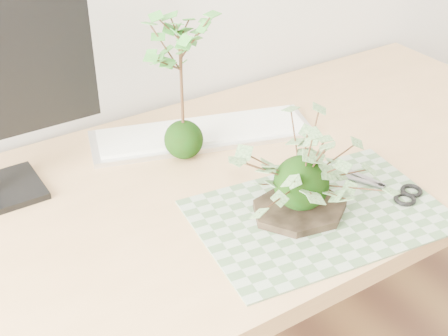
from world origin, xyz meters
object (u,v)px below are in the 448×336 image
at_px(ivy_kokedama, 303,161).
at_px(maple_kokedama, 180,50).
at_px(desk, 239,211).
at_px(keyboard, 202,133).

distance_m(ivy_kokedama, maple_kokedama, 0.33).
bearing_deg(desk, keyboard, 84.12).
bearing_deg(keyboard, maple_kokedama, -127.83).
distance_m(desk, ivy_kokedama, 0.26).
distance_m(desk, maple_kokedama, 0.36).
height_order(desk, ivy_kokedama, ivy_kokedama).
xyz_separation_m(ivy_kokedama, maple_kokedama, (-0.08, 0.29, 0.12)).
xyz_separation_m(desk, ivy_kokedama, (0.02, -0.17, 0.20)).
bearing_deg(desk, ivy_kokedama, -82.65).
xyz_separation_m(maple_kokedama, keyboard, (0.08, 0.05, -0.23)).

